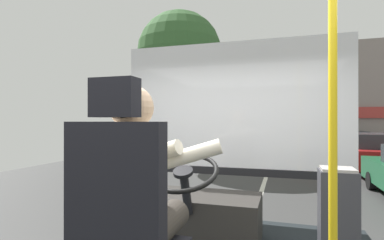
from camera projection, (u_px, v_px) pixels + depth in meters
The scene contains 11 objects.
ground at pixel (267, 175), 10.18m from camera, with size 18.00×44.00×0.06m.
driver_seat at pixel (126, 232), 1.47m from camera, with size 0.48×0.48×1.26m.
bus_driver at pixel (137, 187), 1.58m from camera, with size 0.83×0.56×0.85m.
steering_console at pixel (198, 215), 2.69m from camera, with size 1.10×0.97×0.80m.
handrail_pole at pixel (333, 137), 1.55m from camera, with size 0.04×0.04×1.97m.
fare_box at pixel (338, 218), 2.19m from camera, with size 0.25×0.24×0.72m.
windshield_panel at pixel (232, 123), 3.32m from camera, with size 2.50×0.08×1.48m.
street_tree at pixel (180, 54), 11.88m from camera, with size 3.32×3.32×6.15m.
parked_car_red at pixel (374, 152), 10.63m from camera, with size 1.92×4.03×1.37m.
parked_car_white at pixel (349, 142), 16.32m from camera, with size 1.76×4.23×1.27m.
parked_car_silver at pixel (336, 137), 21.28m from camera, with size 1.95×4.37×1.27m.
Camera 1 is at (0.55, -1.68, 1.81)m, focal length 28.01 mm.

